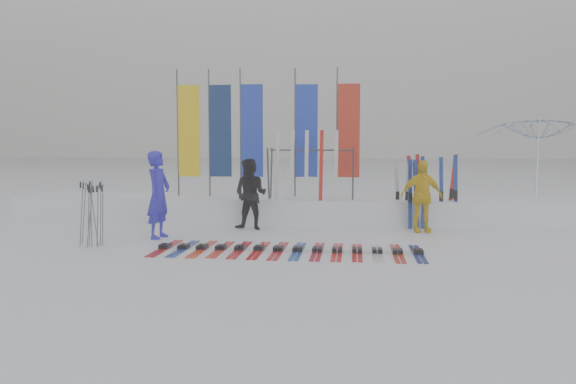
# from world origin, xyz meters

# --- Properties ---
(ground) EXTENTS (120.00, 120.00, 0.00)m
(ground) POSITION_xyz_m (0.00, 0.00, 0.00)
(ground) COLOR white
(ground) RESTS_ON ground
(snow_bank) EXTENTS (14.00, 1.60, 0.60)m
(snow_bank) POSITION_xyz_m (0.00, 4.60, 0.30)
(snow_bank) COLOR white
(snow_bank) RESTS_ON ground
(person_blue) EXTENTS (0.52, 0.71, 1.79)m
(person_blue) POSITION_xyz_m (-2.50, 1.83, 0.90)
(person_blue) COLOR #2620BE
(person_blue) RESTS_ON ground
(person_black) EXTENTS (0.89, 0.77, 1.60)m
(person_black) POSITION_xyz_m (-0.83, 3.17, 0.80)
(person_black) COLOR black
(person_black) RESTS_ON ground
(person_yellow) EXTENTS (0.98, 0.54, 1.58)m
(person_yellow) POSITION_xyz_m (2.95, 3.26, 0.79)
(person_yellow) COLOR yellow
(person_yellow) RESTS_ON ground
(tent_canopy) EXTENTS (2.97, 3.02, 2.66)m
(tent_canopy) POSITION_xyz_m (5.93, 5.05, 1.33)
(tent_canopy) COLOR white
(tent_canopy) RESTS_ON ground
(ski_row) EXTENTS (4.77, 1.70, 0.07)m
(ski_row) POSITION_xyz_m (0.30, 0.74, 0.03)
(ski_row) COLOR #AC0D12
(ski_row) RESTS_ON ground
(pole_cluster) EXTENTS (0.53, 0.49, 1.25)m
(pole_cluster) POSITION_xyz_m (-3.47, 0.87, 0.60)
(pole_cluster) COLOR #595B60
(pole_cluster) RESTS_ON ground
(feather_flags) EXTENTS (4.61, 0.19, 3.20)m
(feather_flags) POSITION_xyz_m (-0.84, 4.74, 2.24)
(feather_flags) COLOR #383A3F
(feather_flags) RESTS_ON ground
(ski_rack) EXTENTS (2.04, 0.80, 1.23)m
(ski_rack) POSITION_xyz_m (0.45, 4.20, 1.38)
(ski_rack) COLOR #383A3F
(ski_rack) RESTS_ON ground
(upright_skis) EXTENTS (1.42, 0.91, 1.69)m
(upright_skis) POSITION_xyz_m (3.11, 4.13, 0.80)
(upright_skis) COLOR red
(upright_skis) RESTS_ON ground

